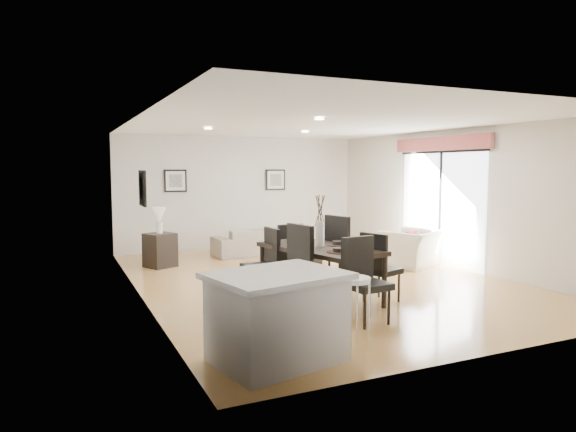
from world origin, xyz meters
name	(u,v)px	position (x,y,z in m)	size (l,w,h in m)	color
ground	(317,279)	(0.00, 0.00, 0.00)	(8.00, 8.00, 0.00)	tan
wall_back	(241,192)	(0.00, 4.00, 1.35)	(6.00, 0.04, 2.70)	silver
wall_front	(499,226)	(0.00, -4.00, 1.35)	(6.00, 0.04, 2.70)	silver
wall_left	(139,208)	(-3.00, 0.00, 1.35)	(0.04, 8.00, 2.70)	silver
wall_right	(452,198)	(3.00, 0.00, 1.35)	(0.04, 8.00, 2.70)	silver
ceiling	(318,123)	(0.00, 0.00, 2.70)	(6.00, 8.00, 0.02)	white
sofa	(260,241)	(0.05, 2.85, 0.31)	(2.10, 0.82, 0.61)	gray
armchair	(412,248)	(2.27, 0.29, 0.36)	(1.11, 0.97, 0.72)	beige
courtyard_plant_a	(553,243)	(5.54, -0.29, 0.35)	(0.63, 0.55, 0.70)	#2F5223
courtyard_plant_b	(483,233)	(5.60, 1.72, 0.33)	(0.37, 0.37, 0.66)	#2F5223
dining_table	(320,252)	(-0.61, -1.26, 0.71)	(1.36, 2.07, 0.79)	black
dining_chair_wnear	(292,264)	(-1.28, -1.72, 0.66)	(0.62, 0.62, 1.19)	black
dining_chair_wfar	(265,259)	(-1.29, -0.78, 0.58)	(0.48, 0.48, 1.04)	black
dining_chair_enear	(378,264)	(0.06, -1.76, 0.57)	(0.58, 0.58, 1.02)	black
dining_chair_efar	(343,248)	(0.05, -0.80, 0.67)	(0.64, 0.64, 1.19)	black
dining_chair_head	(363,275)	(-0.62, -2.44, 0.60)	(0.53, 0.53, 1.07)	black
dining_chair_foot	(287,250)	(-0.61, -0.07, 0.57)	(0.49, 0.49, 1.02)	black
vase	(320,225)	(-0.61, -1.26, 1.11)	(0.99, 1.51, 0.77)	white
coffee_table	(297,257)	(0.21, 1.28, 0.18)	(0.89, 0.53, 0.35)	black
side_table	(160,250)	(-2.29, 2.28, 0.33)	(0.50, 0.50, 0.67)	black
table_lamp	(159,217)	(-2.29, 2.28, 1.00)	(0.27, 0.27, 0.51)	white
cushion	(411,239)	(2.17, 0.18, 0.56)	(0.30, 0.09, 0.30)	maroon
kitchen_island	(277,317)	(-2.15, -3.23, 0.46)	(1.47, 1.24, 0.90)	silver
bar_stool	(354,287)	(-1.25, -3.23, 0.67)	(0.36, 0.36, 0.78)	white
framed_print_back_left	(175,181)	(-1.60, 3.97, 1.65)	(0.52, 0.04, 0.52)	black
framed_print_back_right	(275,180)	(0.90, 3.97, 1.65)	(0.52, 0.04, 0.52)	black
framed_print_left_wall	(142,188)	(-2.97, -0.20, 1.65)	(0.04, 0.52, 0.52)	black
sliding_door	(441,182)	(2.96, 0.30, 1.66)	(0.12, 2.70, 2.57)	white
courtyard	(529,211)	(6.16, 0.87, 0.92)	(6.00, 6.00, 2.00)	gray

